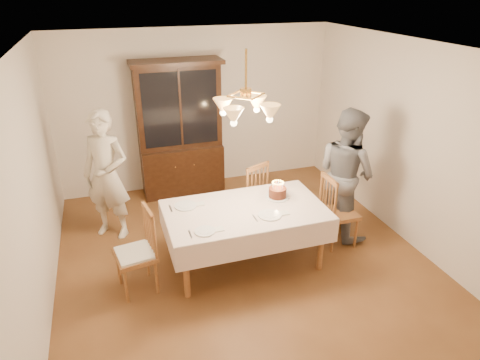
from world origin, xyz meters
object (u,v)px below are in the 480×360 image
object	(u,v)px
elderly_woman	(107,176)
china_hutch	(180,131)
chair_far_side	(249,197)
birthday_cake	(277,193)
dining_table	(245,214)

from	to	relation	value
elderly_woman	china_hutch	bearing A→B (deg)	73.66
china_hutch	elderly_woman	xyz separation A→B (m)	(-1.19, -1.05, -0.15)
china_hutch	elderly_woman	distance (m)	1.59
chair_far_side	birthday_cake	world-z (taller)	chair_far_side
dining_table	birthday_cake	xyz separation A→B (m)	(0.48, 0.16, 0.14)
dining_table	chair_far_side	distance (m)	0.94
elderly_woman	birthday_cake	xyz separation A→B (m)	(2.00, -1.05, -0.07)
china_hutch	chair_far_side	size ratio (longest dim) A/B	2.16
elderly_woman	birthday_cake	bearing A→B (deg)	4.60
elderly_woman	birthday_cake	world-z (taller)	elderly_woman
chair_far_side	elderly_woman	xyz separation A→B (m)	(-1.86, 0.36, 0.44)
china_hutch	chair_far_side	xyz separation A→B (m)	(0.68, -1.41, -0.60)
chair_far_side	china_hutch	bearing A→B (deg)	115.64
dining_table	china_hutch	distance (m)	2.31
birthday_cake	chair_far_side	bearing A→B (deg)	101.58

